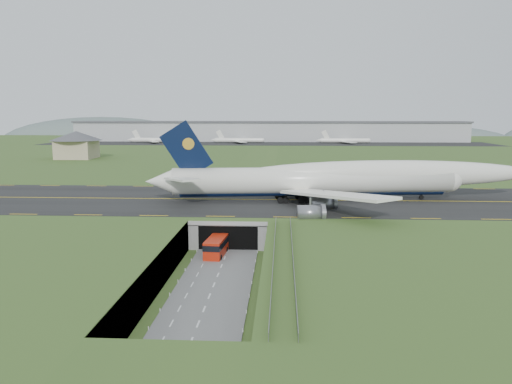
{
  "coord_description": "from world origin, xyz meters",
  "views": [
    {
      "loc": [
        10.76,
        -88.82,
        27.21
      ],
      "look_at": [
        4.99,
        20.0,
        10.08
      ],
      "focal_mm": 35.0,
      "sensor_mm": 36.0,
      "label": 1
    }
  ],
  "objects": [
    {
      "name": "ground",
      "position": [
        0.0,
        0.0,
        0.0
      ],
      "size": [
        900.0,
        900.0,
        0.0
      ],
      "primitive_type": "plane",
      "color": "#365421",
      "rests_on": "ground"
    },
    {
      "name": "service_building",
      "position": [
        -87.03,
        143.8,
        13.78
      ],
      "size": [
        24.66,
        24.66,
        13.13
      ],
      "rotation": [
        0.0,
        0.0,
        0.03
      ],
      "color": "tan",
      "rests_on": "ground"
    },
    {
      "name": "cargo_terminal",
      "position": [
        -0.15,
        299.41,
        13.96
      ],
      "size": [
        320.0,
        67.0,
        15.6
      ],
      "color": "#B2B2B2",
      "rests_on": "ground"
    },
    {
      "name": "trench_road",
      "position": [
        0.0,
        -7.5,
        0.1
      ],
      "size": [
        12.0,
        75.0,
        0.2
      ],
      "primitive_type": "cube",
      "color": "slate",
      "rests_on": "ground"
    },
    {
      "name": "airfield_deck",
      "position": [
        0.0,
        0.0,
        3.0
      ],
      "size": [
        800.0,
        800.0,
        6.0
      ],
      "primitive_type": "cube",
      "color": "gray",
      "rests_on": "ground"
    },
    {
      "name": "guideway",
      "position": [
        11.0,
        -19.11,
        5.32
      ],
      "size": [
        3.0,
        53.0,
        7.05
      ],
      "color": "#A8A8A3",
      "rests_on": "ground"
    },
    {
      "name": "jumbo_jet",
      "position": [
        25.05,
        32.89,
        11.47
      ],
      "size": [
        95.79,
        61.1,
        20.34
      ],
      "rotation": [
        0.0,
        0.0,
        0.11
      ],
      "color": "white",
      "rests_on": "ground"
    },
    {
      "name": "taxiway",
      "position": [
        0.0,
        33.0,
        6.09
      ],
      "size": [
        800.0,
        44.0,
        0.18
      ],
      "primitive_type": "cube",
      "color": "black",
      "rests_on": "airfield_deck"
    },
    {
      "name": "tunnel_portal",
      "position": [
        0.0,
        16.71,
        3.33
      ],
      "size": [
        17.0,
        22.3,
        6.0
      ],
      "color": "gray",
      "rests_on": "ground"
    },
    {
      "name": "shuttle_tram",
      "position": [
        -1.86,
        3.84,
        1.89
      ],
      "size": [
        3.99,
        8.82,
        3.47
      ],
      "rotation": [
        0.0,
        0.0,
        -0.09
      ],
      "color": "red",
      "rests_on": "ground"
    },
    {
      "name": "distant_hills",
      "position": [
        64.38,
        430.0,
        -4.0
      ],
      "size": [
        700.0,
        91.0,
        60.0
      ],
      "color": "#50615F",
      "rests_on": "ground"
    }
  ]
}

